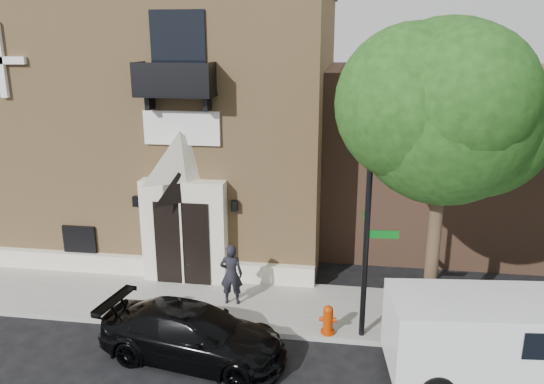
# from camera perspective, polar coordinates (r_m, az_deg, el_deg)

# --- Properties ---
(ground) EXTENTS (120.00, 120.00, 0.00)m
(ground) POSITION_cam_1_polar(r_m,az_deg,el_deg) (14.57, -8.56, -14.62)
(ground) COLOR black
(ground) RESTS_ON ground
(sidewalk) EXTENTS (42.00, 3.00, 0.15)m
(sidewalk) POSITION_cam_1_polar(r_m,az_deg,el_deg) (15.57, -3.34, -11.99)
(sidewalk) COLOR gray
(sidewalk) RESTS_ON ground
(church) EXTENTS (12.20, 11.01, 9.30)m
(church) POSITION_cam_1_polar(r_m,az_deg,el_deg) (21.22, -10.62, 8.35)
(church) COLOR #A77F4F
(church) RESTS_ON ground
(street_tree_left) EXTENTS (4.97, 4.38, 7.77)m
(street_tree_left) POSITION_cam_1_polar(r_m,az_deg,el_deg) (12.54, 18.36, 8.27)
(street_tree_left) COLOR #38281C
(street_tree_left) RESTS_ON sidewalk
(black_sedan) EXTENTS (4.77, 2.54, 1.32)m
(black_sedan) POSITION_cam_1_polar(r_m,az_deg,el_deg) (13.18, -8.47, -14.86)
(black_sedan) COLOR black
(black_sedan) RESTS_ON ground
(cargo_van) EXTENTS (5.13, 2.50, 2.02)m
(cargo_van) POSITION_cam_1_polar(r_m,az_deg,el_deg) (13.12, 24.31, -14.04)
(cargo_van) COLOR white
(cargo_van) RESTS_ON ground
(street_sign) EXTENTS (0.85, 0.84, 5.30)m
(street_sign) POSITION_cam_1_polar(r_m,az_deg,el_deg) (13.05, 10.20, -4.72)
(street_sign) COLOR black
(street_sign) RESTS_ON sidewalk
(fire_hydrant) EXTENTS (0.45, 0.36, 0.78)m
(fire_hydrant) POSITION_cam_1_polar(r_m,az_deg,el_deg) (13.94, 6.04, -13.51)
(fire_hydrant) COLOR #A62C03
(fire_hydrant) RESTS_ON sidewalk
(planter) EXTENTS (0.60, 0.53, 0.66)m
(planter) POSITION_cam_1_polar(r_m,az_deg,el_deg) (16.82, -8.73, -8.39)
(planter) COLOR #537332
(planter) RESTS_ON sidewalk
(pedestrian_near) EXTENTS (0.68, 0.47, 1.77)m
(pedestrian_near) POSITION_cam_1_polar(r_m,az_deg,el_deg) (15.14, -4.40, -8.81)
(pedestrian_near) COLOR black
(pedestrian_near) RESTS_ON sidewalk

